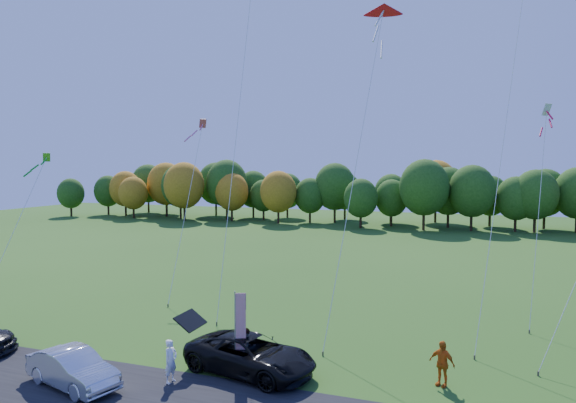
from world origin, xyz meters
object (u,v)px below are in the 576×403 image
(silver_sedan, at_px, (73,368))
(black_suv, at_px, (250,354))
(feather_flag, at_px, (239,324))
(person_east, at_px, (442,363))

(silver_sedan, bearing_deg, black_suv, -43.83)
(feather_flag, bearing_deg, black_suv, 46.25)
(black_suv, xyz_separation_m, silver_sedan, (-6.21, -3.66, -0.07))
(black_suv, xyz_separation_m, feather_flag, (-0.35, -0.36, 1.40))
(black_suv, height_order, silver_sedan, black_suv)
(black_suv, height_order, feather_flag, feather_flag)
(black_suv, bearing_deg, person_east, -67.57)
(feather_flag, bearing_deg, person_east, 12.47)
(silver_sedan, height_order, feather_flag, feather_flag)
(black_suv, relative_size, feather_flag, 1.61)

